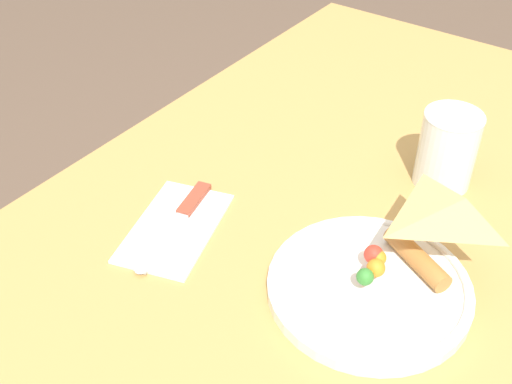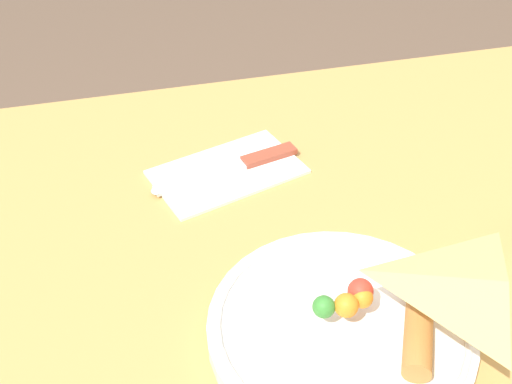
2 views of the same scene
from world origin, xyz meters
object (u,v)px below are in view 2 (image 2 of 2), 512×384
(plate_pizza, at_px, (345,324))
(napkin_folded, at_px, (227,172))
(dining_table, at_px, (378,320))
(butter_knife, at_px, (234,167))

(plate_pizza, relative_size, napkin_folded, 1.23)
(dining_table, relative_size, plate_pizza, 5.41)
(dining_table, relative_size, butter_knife, 6.94)
(plate_pizza, distance_m, butter_knife, 0.26)
(dining_table, bearing_deg, napkin_folded, -53.88)
(plate_pizza, bearing_deg, napkin_folded, -78.87)
(dining_table, xyz_separation_m, plate_pizza, (0.08, 0.08, 0.11))
(dining_table, distance_m, napkin_folded, 0.24)
(plate_pizza, height_order, butter_knife, plate_pizza)
(plate_pizza, relative_size, butter_knife, 1.28)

